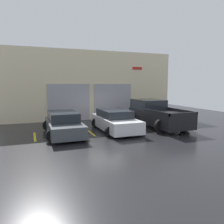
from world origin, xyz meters
TOP-DOWN VIEW (x-y plane):
  - ground_plane at (0.00, 0.00)m, footprint 28.00×28.00m
  - shophouse_building at (-0.01, 3.29)m, footprint 14.08×0.68m
  - pickup_truck at (3.15, -1.37)m, footprint 2.54×5.15m
  - sedan_white at (0.00, -1.64)m, footprint 2.21×4.53m
  - sedan_side at (-3.15, -1.64)m, footprint 2.17×4.58m
  - parking_stripe_far_left at (-4.72, -1.67)m, footprint 0.12×2.20m
  - parking_stripe_left at (-1.57, -1.67)m, footprint 0.12×2.20m
  - parking_stripe_centre at (1.57, -1.67)m, footprint 0.12×2.20m
  - parking_stripe_right at (4.72, -1.67)m, footprint 0.12×2.20m

SIDE VIEW (x-z plane):
  - ground_plane at x=0.00m, z-range 0.00..0.00m
  - parking_stripe_far_left at x=-4.72m, z-range 0.00..0.01m
  - parking_stripe_left at x=-1.57m, z-range 0.00..0.01m
  - parking_stripe_centre at x=1.57m, z-range 0.00..0.01m
  - parking_stripe_right at x=4.72m, z-range 0.00..0.01m
  - sedan_side at x=-3.15m, z-range -0.04..1.26m
  - sedan_white at x=0.00m, z-range -0.03..1.26m
  - pickup_truck at x=3.15m, z-range -0.05..1.71m
  - shophouse_building at x=-0.01m, z-range -0.04..5.52m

